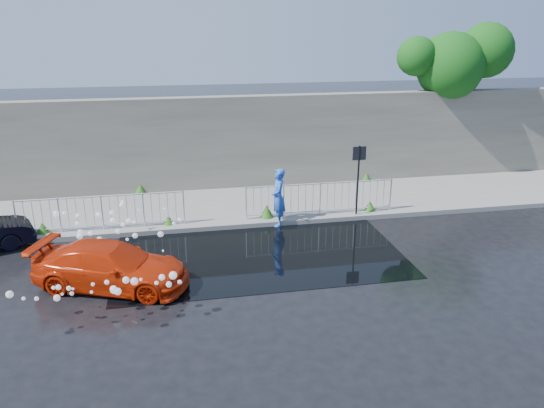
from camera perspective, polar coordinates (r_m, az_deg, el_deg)
The scene contains 13 objects.
ground at distance 14.35m, azimuth -2.77°, elevation -6.95°, with size 90.00×90.00×0.00m, color black.
pavement at distance 18.92m, azimuth -5.02°, elevation -0.22°, with size 30.00×4.00×0.15m, color slate.
curb at distance 17.05m, azimuth -4.27°, elevation -2.37°, with size 30.00×0.25×0.16m, color slate.
retaining_wall at distance 20.54m, azimuth -5.86°, elevation 6.58°, with size 30.00×0.60×3.50m, color #605B51.
puddle at distance 15.31m, azimuth -1.47°, elevation -5.17°, with size 8.00×5.00×0.01m, color black.
sign_post at distance 17.58m, azimuth 9.29°, elevation 3.74°, with size 0.45×0.06×2.50m.
tree at distance 23.36m, azimuth 19.35°, elevation 14.31°, with size 4.89×2.72×6.31m.
railing_left at distance 17.19m, azimuth -17.82°, elevation -0.75°, with size 5.05×0.05×1.10m.
railing_right at distance 17.72m, azimuth 5.20°, elevation 0.69°, with size 5.05×0.05×1.10m.
weeds at distance 18.34m, azimuth -4.88°, elevation -0.01°, with size 12.17×3.93×0.44m.
water_spray at distance 14.24m, azimuth -17.06°, elevation -4.54°, with size 3.64×5.75×0.92m.
red_car at distance 13.75m, azimuth -16.91°, elevation -6.43°, with size 1.57×3.86×1.12m, color red.
person at distance 16.98m, azimuth 0.68°, elevation 0.71°, with size 0.69×0.45×1.90m, color blue.
Camera 1 is at (-1.82, -12.79, 6.26)m, focal length 35.00 mm.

